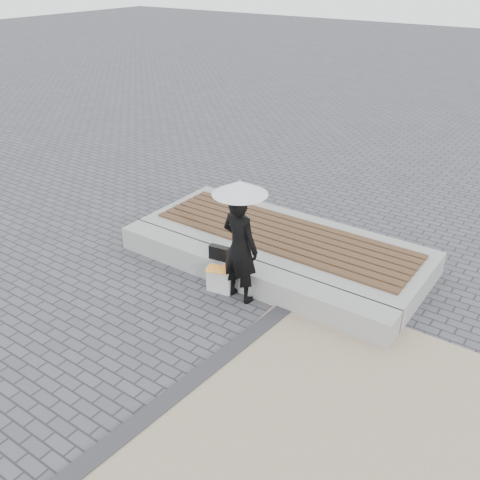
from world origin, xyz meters
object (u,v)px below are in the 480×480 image
Objects in this scene: woman at (240,248)px; parasol at (240,188)px; seating_ledge at (244,275)px; canvas_tote at (220,280)px; handbag at (219,253)px.

parasol is (0.00, 0.00, 0.95)m from woman.
canvas_tote is at bearing -121.83° from seating_ledge.
seating_ledge is 0.75m from woman.
woman is at bearing 180.00° from parasol.
handbag is 0.44m from canvas_tote.
canvas_tote is at bearing -173.56° from parasol.
parasol is 1.66m from canvas_tote.
woman is at bearing -4.04° from canvas_tote.
seating_ledge is 11.89× the size of canvas_tote.
canvas_tote reaches higher than seating_ledge.
canvas_tote is (0.19, -0.25, -0.30)m from handbag.
parasol is at bearing -29.34° from handbag.
canvas_tote is (-0.22, -0.35, 0.01)m from seating_ledge.
handbag is (-0.41, -0.10, 0.31)m from seating_ledge.
handbag is (-0.55, 0.21, -1.31)m from parasol.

